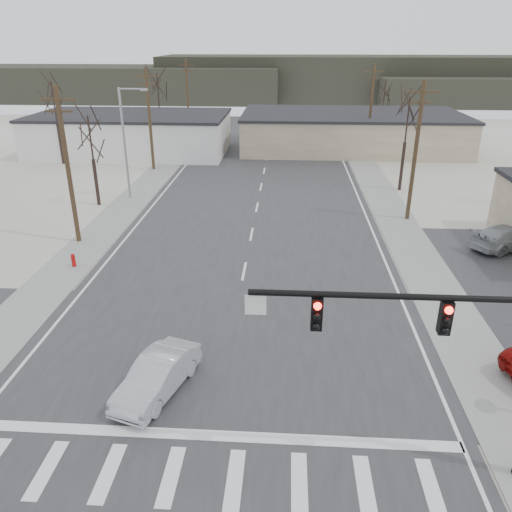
{
  "coord_description": "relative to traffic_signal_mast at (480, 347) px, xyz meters",
  "views": [
    {
      "loc": [
        2.39,
        -18.29,
        12.61
      ],
      "look_at": [
        0.93,
        4.43,
        2.6
      ],
      "focal_mm": 35.0,
      "sensor_mm": 36.0,
      "label": 1
    }
  ],
  "objects": [
    {
      "name": "cross_road",
      "position": [
        -7.89,
        6.2,
        -4.65
      ],
      "size": [
        90.0,
        10.0,
        0.04
      ],
      "primitive_type": "cube",
      "color": "#29292C",
      "rests_on": "ground"
    },
    {
      "name": "tree_left_near",
      "position": [
        -20.89,
        26.2,
        0.55
      ],
      "size": [
        3.3,
        3.3,
        7.35
      ],
      "color": "#2D201B",
      "rests_on": "ground"
    },
    {
      "name": "main_road",
      "position": [
        -7.89,
        21.2,
        -4.65
      ],
      "size": [
        18.0,
        110.0,
        0.05
      ],
      "primitive_type": "cube",
      "color": "#29292C",
      "rests_on": "ground"
    },
    {
      "name": "car_far_a",
      "position": [
        -3.56,
        54.53,
        -3.87
      ],
      "size": [
        3.57,
        5.61,
        1.51
      ],
      "primitive_type": "imported",
      "rotation": [
        0.0,
        0.0,
        3.44
      ],
      "color": "black",
      "rests_on": "main_road"
    },
    {
      "name": "tree_left_mid",
      "position": [
        -29.89,
        40.2,
        1.61
      ],
      "size": [
        3.96,
        3.96,
        8.82
      ],
      "color": "#2D201B",
      "rests_on": "ground"
    },
    {
      "name": "sidewalk_left",
      "position": [
        -18.49,
        26.2,
        -4.64
      ],
      "size": [
        3.0,
        90.0,
        0.06
      ],
      "primitive_type": "cube",
      "color": "gray",
      "rests_on": "ground"
    },
    {
      "name": "car_far_b",
      "position": [
        -10.06,
        63.84,
        -3.95
      ],
      "size": [
        2.39,
        4.22,
        1.35
      ],
      "primitive_type": "imported",
      "rotation": [
        0.0,
        0.0,
        0.21
      ],
      "color": "black",
      "rests_on": "main_road"
    },
    {
      "name": "hill_center",
      "position": [
        7.11,
        102.2,
        -0.17
      ],
      "size": [
        80.0,
        18.0,
        9.0
      ],
      "primitive_type": "cube",
      "color": "#333026",
      "rests_on": "ground"
    },
    {
      "name": "upole_right_a",
      "position": [
        3.61,
        24.2,
        0.55
      ],
      "size": [
        2.2,
        0.3,
        10.0
      ],
      "color": "#473520",
      "rests_on": "ground"
    },
    {
      "name": "car_parked_silver",
      "position": [
        8.75,
        18.77,
        -3.89
      ],
      "size": [
        5.57,
        4.34,
        1.51
      ],
      "primitive_type": "imported",
      "rotation": [
        0.0,
        0.0,
        2.07
      ],
      "color": "gray",
      "rests_on": "parking_lot"
    },
    {
      "name": "upole_left_c",
      "position": [
        -19.39,
        38.2,
        0.55
      ],
      "size": [
        2.2,
        0.3,
        10.0
      ],
      "color": "#473520",
      "rests_on": "ground"
    },
    {
      "name": "sedan_crossing",
      "position": [
        -10.27,
        3.2,
        -3.9
      ],
      "size": [
        2.84,
        4.68,
        1.46
      ],
      "primitive_type": "imported",
      "rotation": [
        0.0,
        0.0,
        -0.31
      ],
      "color": "#A6ABB0",
      "rests_on": "main_road"
    },
    {
      "name": "ground",
      "position": [
        -7.89,
        6.2,
        -4.67
      ],
      "size": [
        140.0,
        140.0,
        0.0
      ],
      "primitive_type": "plane",
      "color": "silver",
      "rests_on": "ground"
    },
    {
      "name": "upole_left_b",
      "position": [
        -19.39,
        18.2,
        0.55
      ],
      "size": [
        2.2,
        0.3,
        10.0
      ],
      "color": "#473520",
      "rests_on": "ground"
    },
    {
      "name": "building_right_far",
      "position": [
        2.11,
        50.2,
        -2.52
      ],
      "size": [
        26.3,
        14.3,
        4.3
      ],
      "color": "#C1AC94",
      "rests_on": "ground"
    },
    {
      "name": "upole_left_d",
      "position": [
        -19.39,
        58.2,
        0.55
      ],
      "size": [
        2.2,
        0.3,
        10.0
      ],
      "color": "#473520",
      "rests_on": "ground"
    },
    {
      "name": "fire_hydrant",
      "position": [
        -18.09,
        14.2,
        -4.22
      ],
      "size": [
        0.24,
        0.24,
        0.87
      ],
      "color": "#A50C0C",
      "rests_on": "ground"
    },
    {
      "name": "upole_right_b",
      "position": [
        3.61,
        46.2,
        0.55
      ],
      "size": [
        2.2,
        0.3,
        10.0
      ],
      "color": "#473520",
      "rests_on": "ground"
    },
    {
      "name": "traffic_signal_mast",
      "position": [
        0.0,
        0.0,
        0.0
      ],
      "size": [
        8.95,
        0.43,
        7.2
      ],
      "color": "black",
      "rests_on": "ground"
    },
    {
      "name": "streetlight_main",
      "position": [
        -18.69,
        28.2,
        0.41
      ],
      "size": [
        2.4,
        0.25,
        9.0
      ],
      "color": "gray",
      "rests_on": "ground"
    },
    {
      "name": "tree_left_far",
      "position": [
        -21.89,
        52.2,
        1.61
      ],
      "size": [
        3.96,
        3.96,
        8.82
      ],
      "color": "#2D201B",
      "rests_on": "ground"
    },
    {
      "name": "hill_left",
      "position": [
        -42.89,
        98.2,
        -1.17
      ],
      "size": [
        70.0,
        18.0,
        7.0
      ],
      "primitive_type": "cube",
      "color": "#333026",
      "rests_on": "ground"
    },
    {
      "name": "tree_right_far",
      "position": [
        7.11,
        58.2,
        0.91
      ],
      "size": [
        3.52,
        3.52,
        7.84
      ],
      "color": "#2D201B",
      "rests_on": "ground"
    },
    {
      "name": "building_left_far",
      "position": [
        -23.89,
        46.2,
        -2.42
      ],
      "size": [
        22.3,
        12.3,
        4.5
      ],
      "color": "silver",
      "rests_on": "ground"
    },
    {
      "name": "tree_right_mid",
      "position": [
        4.61,
        32.2,
        1.26
      ],
      "size": [
        3.74,
        3.74,
        8.33
      ],
      "color": "#2D201B",
      "rests_on": "ground"
    },
    {
      "name": "sidewalk_right",
      "position": [
        2.71,
        26.2,
        -4.64
      ],
      "size": [
        3.0,
        90.0,
        0.06
      ],
      "primitive_type": "cube",
      "color": "gray",
      "rests_on": "ground"
    }
  ]
}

